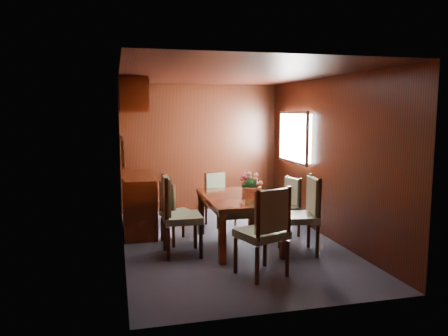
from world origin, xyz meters
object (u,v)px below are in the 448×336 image
object	(u,v)px
dining_table	(239,203)
chair_head	(266,227)
flower_centerpiece	(252,183)
chair_left_near	(176,211)
chair_right_near	(304,211)
sideboard	(138,203)

from	to	relation	value
dining_table	chair_head	bearing A→B (deg)	-91.52
dining_table	flower_centerpiece	size ratio (longest dim) A/B	4.90
chair_left_near	chair_head	xyz separation A→B (m)	(0.89, -1.03, -0.01)
flower_centerpiece	dining_table	bearing A→B (deg)	-139.04
dining_table	flower_centerpiece	world-z (taller)	flower_centerpiece
chair_left_near	flower_centerpiece	xyz separation A→B (m)	(1.18, 0.44, 0.26)
dining_table	chair_left_near	bearing A→B (deg)	-167.13
chair_right_near	flower_centerpiece	bearing A→B (deg)	43.16
chair_left_near	chair_head	size ratio (longest dim) A/B	1.01
sideboard	chair_right_near	size ratio (longest dim) A/B	1.34
chair_head	flower_centerpiece	world-z (taller)	chair_head
chair_right_near	flower_centerpiece	xyz separation A→B (m)	(-0.50, 0.76, 0.27)
dining_table	chair_left_near	xyz separation A→B (m)	(-0.92, -0.21, -0.01)
chair_head	chair_left_near	bearing A→B (deg)	111.61
sideboard	chair_head	xyz separation A→B (m)	(1.31, -2.36, 0.14)
chair_head	dining_table	bearing A→B (deg)	69.40
sideboard	flower_centerpiece	xyz separation A→B (m)	(1.60, -0.90, 0.40)
sideboard	chair_head	world-z (taller)	chair_head
chair_right_near	chair_head	size ratio (longest dim) A/B	0.98
flower_centerpiece	chair_left_near	bearing A→B (deg)	-159.60
chair_head	sideboard	bearing A→B (deg)	99.81
chair_right_near	flower_centerpiece	distance (m)	0.95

